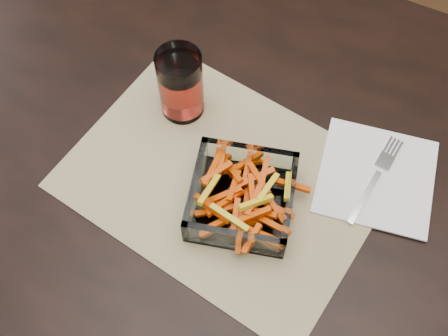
# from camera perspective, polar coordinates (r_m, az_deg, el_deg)

# --- Properties ---
(dining_table) EXTENTS (1.60, 0.90, 0.75)m
(dining_table) POSITION_cam_1_polar(r_m,az_deg,el_deg) (0.93, 4.55, -3.80)
(dining_table) COLOR black
(dining_table) RESTS_ON ground
(placemat) EXTENTS (0.49, 0.39, 0.00)m
(placemat) POSITION_cam_1_polar(r_m,az_deg,el_deg) (0.85, -0.15, -1.18)
(placemat) COLOR tan
(placemat) RESTS_ON dining_table
(glass_bowl) EXTENTS (0.18, 0.18, 0.06)m
(glass_bowl) POSITION_cam_1_polar(r_m,az_deg,el_deg) (0.81, 1.80, -3.08)
(glass_bowl) COLOR white
(glass_bowl) RESTS_ON placemat
(tumbler) EXTENTS (0.07, 0.07, 0.12)m
(tumbler) POSITION_cam_1_polar(r_m,az_deg,el_deg) (0.87, -4.41, 8.31)
(tumbler) COLOR white
(tumbler) RESTS_ON placemat
(napkin) EXTENTS (0.20, 0.20, 0.00)m
(napkin) POSITION_cam_1_polar(r_m,az_deg,el_deg) (0.88, 15.22, -0.83)
(napkin) COLOR white
(napkin) RESTS_ON placemat
(fork) EXTENTS (0.03, 0.17, 0.00)m
(fork) POSITION_cam_1_polar(r_m,az_deg,el_deg) (0.88, 15.21, -0.84)
(fork) COLOR silver
(fork) RESTS_ON napkin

